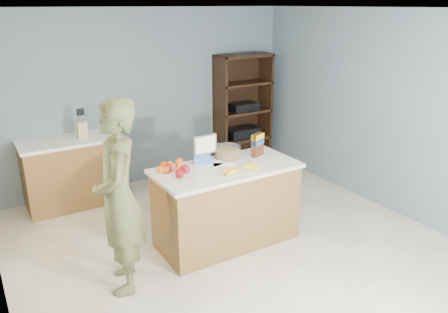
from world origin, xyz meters
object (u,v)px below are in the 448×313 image
shelving_unit (241,113)px  cereal_box (258,143)px  tv (205,146)px  person (119,198)px  counter_peninsula (226,208)px

shelving_unit → cereal_box: shelving_unit is taller
tv → person: bearing=-156.8°
counter_peninsula → shelving_unit: 2.61m
counter_peninsula → tv: size_ratio=5.53×
shelving_unit → cereal_box: bearing=-118.8°
counter_peninsula → shelving_unit: (1.55, 2.05, 0.45)m
shelving_unit → tv: shelving_unit is taller
cereal_box → counter_peninsula: bearing=-166.5°
cereal_box → shelving_unit: bearing=61.2°
counter_peninsula → cereal_box: cereal_box is taller
shelving_unit → tv: (-1.63, -1.73, 0.19)m
counter_peninsula → tv: 0.72m
counter_peninsula → cereal_box: (0.49, 0.12, 0.64)m
shelving_unit → person: 3.57m
shelving_unit → person: size_ratio=1.00×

